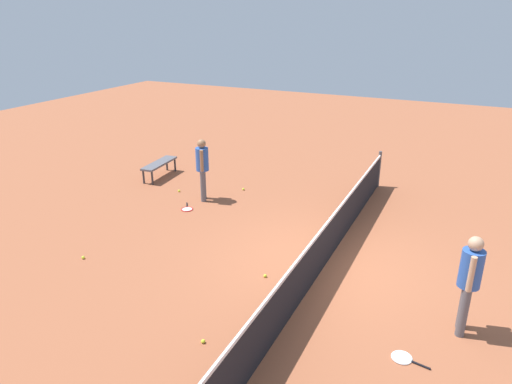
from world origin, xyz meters
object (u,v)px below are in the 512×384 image
object	(u,v)px
tennis_racket_near_player	(187,209)
tennis_ball_baseline	(83,257)
tennis_ball_midcourt	(179,191)
tennis_ball_stray_right	(291,267)
tennis_ball_stray_left	(203,341)
tennis_racket_far_player	(404,358)
tennis_ball_near_player	(243,189)
player_far_side	(470,277)
player_near_side	(202,165)
courtside_bench	(159,164)
tennis_ball_by_net	(265,276)

from	to	relation	value
tennis_racket_near_player	tennis_ball_baseline	world-z (taller)	tennis_ball_baseline
tennis_ball_midcourt	tennis_ball_stray_right	world-z (taller)	same
tennis_ball_stray_left	tennis_racket_far_player	bearing A→B (deg)	108.72
tennis_racket_near_player	tennis_ball_near_player	size ratio (longest dim) A/B	8.79
player_far_side	player_near_side	bearing A→B (deg)	-114.55
tennis_racket_near_player	tennis_ball_stray_right	xyz separation A→B (m)	(1.65, 3.57, 0.02)
tennis_racket_far_player	tennis_ball_stray_left	size ratio (longest dim) A/B	9.14
tennis_ball_stray_right	courtside_bench	world-z (taller)	courtside_bench
player_near_side	courtside_bench	xyz separation A→B (m)	(-1.01, -2.20, -0.59)
tennis_ball_baseline	tennis_ball_stray_left	distance (m)	3.85
tennis_racket_far_player	tennis_ball_stray_left	distance (m)	3.05
tennis_racket_near_player	tennis_ball_stray_left	size ratio (longest dim) A/B	8.79
player_near_side	tennis_ball_stray_left	size ratio (longest dim) A/B	25.76
tennis_ball_stray_right	courtside_bench	size ratio (longest dim) A/B	0.04
tennis_ball_by_net	courtside_bench	bearing A→B (deg)	-126.21
tennis_racket_near_player	courtside_bench	bearing A→B (deg)	-129.46
courtside_bench	tennis_ball_baseline	bearing A→B (deg)	18.46
player_far_side	tennis_ball_midcourt	size ratio (longest dim) A/B	25.76
tennis_ball_stray_right	tennis_ball_by_net	bearing A→B (deg)	-33.64
player_near_side	tennis_ball_midcourt	distance (m)	1.37
tennis_racket_near_player	tennis_ball_stray_right	world-z (taller)	tennis_ball_stray_right
player_near_side	tennis_ball_stray_left	xyz separation A→B (m)	(5.10, 3.10, -0.98)
player_far_side	tennis_ball_stray_left	bearing A→B (deg)	-60.46
tennis_ball_by_net	tennis_ball_stray_right	size ratio (longest dim) A/B	1.00
tennis_ball_midcourt	player_near_side	bearing A→B (deg)	78.48
player_far_side	tennis_ball_stray_right	bearing A→B (deg)	-101.60
tennis_ball_by_net	tennis_ball_midcourt	xyz separation A→B (m)	(-3.12, -4.12, 0.00)
tennis_ball_stray_left	player_near_side	bearing A→B (deg)	-148.70
tennis_racket_near_player	tennis_ball_near_player	distance (m)	2.00
tennis_ball_baseline	tennis_ball_stray_right	xyz separation A→B (m)	(-1.49, 4.08, 0.00)
player_far_side	tennis_ball_near_player	world-z (taller)	player_far_side
player_near_side	tennis_ball_stray_right	distance (m)	4.37
player_far_side	courtside_bench	xyz separation A→B (m)	(-4.07, -8.89, -0.59)
tennis_ball_by_net	courtside_bench	world-z (taller)	courtside_bench
tennis_racket_near_player	tennis_ball_midcourt	distance (m)	1.31
tennis_ball_stray_left	tennis_ball_baseline	bearing A→B (deg)	-108.10
tennis_racket_far_player	tennis_ball_stray_left	world-z (taller)	tennis_ball_stray_left
tennis_ball_by_net	tennis_ball_midcourt	size ratio (longest dim) A/B	1.00
tennis_racket_near_player	courtside_bench	size ratio (longest dim) A/B	0.38
tennis_ball_by_net	tennis_ball_stray_left	bearing A→B (deg)	-2.03
player_far_side	tennis_racket_near_player	bearing A→B (deg)	-108.82
tennis_racket_near_player	tennis_ball_by_net	xyz separation A→B (m)	(2.17, 3.23, 0.02)
player_near_side	tennis_ball_midcourt	world-z (taller)	player_near_side
tennis_racket_near_player	tennis_ball_near_player	bearing A→B (deg)	159.30
tennis_ball_midcourt	tennis_racket_near_player	bearing A→B (deg)	43.22
tennis_ball_by_net	courtside_bench	size ratio (longest dim) A/B	0.04
player_far_side	tennis_racket_near_player	size ratio (longest dim) A/B	2.93
tennis_ball_stray_right	player_far_side	bearing A→B (deg)	78.40
tennis_racket_near_player	tennis_ball_stray_left	xyz separation A→B (m)	(4.34, 3.15, 0.02)
player_near_side	tennis_ball_baseline	size ratio (longest dim) A/B	25.76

